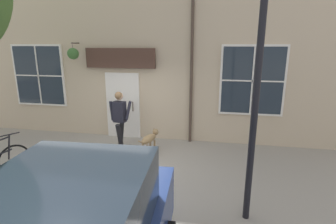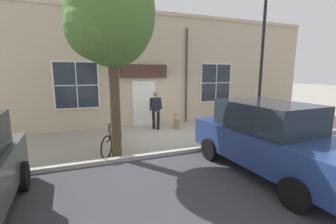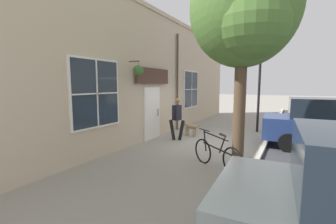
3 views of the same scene
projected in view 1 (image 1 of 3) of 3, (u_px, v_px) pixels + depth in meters
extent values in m
plane|color=gray|center=(113.00, 167.00, 6.53)|extent=(90.00, 90.00, 0.00)
cube|color=#B2ADA3|center=(69.00, 214.00, 4.62)|extent=(0.20, 28.00, 0.12)
cube|color=#C6B293|center=(138.00, 58.00, 8.12)|extent=(0.30, 18.00, 5.09)
cube|color=white|center=(123.00, 105.00, 8.43)|extent=(0.10, 1.10, 2.10)
cube|color=#232D38|center=(123.00, 107.00, 8.41)|extent=(0.03, 0.90, 1.90)
cylinder|color=#47382D|center=(133.00, 107.00, 8.28)|extent=(0.03, 0.03, 0.30)
cube|color=#4C3328|center=(120.00, 58.00, 7.95)|extent=(0.08, 2.20, 0.60)
cylinder|color=#47382D|center=(192.00, 68.00, 7.66)|extent=(0.09, 0.09, 4.58)
cylinder|color=#47382D|center=(75.00, 43.00, 7.98)|extent=(0.44, 0.04, 0.04)
cylinder|color=#47382D|center=(73.00, 49.00, 7.85)|extent=(0.01, 0.01, 0.34)
cone|color=#2D2823|center=(73.00, 57.00, 7.91)|extent=(0.32, 0.32, 0.18)
sphere|color=#3D6B33|center=(73.00, 54.00, 7.89)|extent=(0.34, 0.34, 0.34)
cube|color=white|center=(39.00, 75.00, 8.73)|extent=(0.08, 1.82, 2.02)
cube|color=#232D38|center=(39.00, 76.00, 8.70)|extent=(0.03, 1.70, 1.90)
cube|color=white|center=(38.00, 76.00, 8.68)|extent=(0.04, 0.04, 1.90)
cube|color=white|center=(38.00, 76.00, 8.68)|extent=(0.04, 1.70, 0.04)
cube|color=white|center=(252.00, 81.00, 7.49)|extent=(0.08, 1.82, 2.02)
cube|color=#232D38|center=(252.00, 81.00, 7.46)|extent=(0.03, 1.70, 1.90)
cube|color=white|center=(252.00, 81.00, 7.44)|extent=(0.04, 0.04, 1.90)
cube|color=white|center=(252.00, 81.00, 7.44)|extent=(0.04, 1.70, 0.04)
cylinder|color=black|center=(121.00, 133.00, 7.75)|extent=(0.32, 0.18, 0.82)
cylinder|color=black|center=(120.00, 138.00, 7.40)|extent=(0.32, 0.18, 0.82)
cube|color=black|center=(119.00, 112.00, 7.40)|extent=(0.28, 0.38, 0.59)
sphere|color=tan|center=(119.00, 96.00, 7.30)|extent=(0.22, 0.22, 0.22)
sphere|color=brown|center=(118.00, 96.00, 7.27)|extent=(0.21, 0.21, 0.21)
cylinder|color=black|center=(112.00, 111.00, 7.44)|extent=(0.17, 0.11, 0.57)
cylinder|color=black|center=(128.00, 110.00, 7.40)|extent=(0.34, 0.14, 0.52)
ellipsoid|color=#997A51|center=(149.00, 139.00, 7.20)|extent=(0.70, 0.40, 0.21)
cylinder|color=#997A51|center=(150.00, 145.00, 7.47)|extent=(0.06, 0.06, 0.35)
cylinder|color=#997A51|center=(155.00, 146.00, 7.41)|extent=(0.06, 0.06, 0.35)
cylinder|color=#997A51|center=(143.00, 150.00, 7.13)|extent=(0.06, 0.06, 0.35)
cylinder|color=#997A51|center=(147.00, 151.00, 7.07)|extent=(0.06, 0.06, 0.35)
sphere|color=#997A51|center=(156.00, 132.00, 7.52)|extent=(0.17, 0.17, 0.17)
cone|color=#997A51|center=(157.00, 131.00, 7.62)|extent=(0.12, 0.11, 0.09)
cone|color=#997A51|center=(154.00, 129.00, 7.51)|extent=(0.06, 0.06, 0.07)
cone|color=#997A51|center=(157.00, 130.00, 7.47)|extent=(0.06, 0.06, 0.07)
cylinder|color=#997A51|center=(141.00, 142.00, 6.83)|extent=(0.21, 0.09, 0.14)
torus|color=black|center=(15.00, 159.00, 6.20)|extent=(0.62, 0.41, 0.70)
cylinder|color=black|center=(9.00, 147.00, 6.06)|extent=(0.13, 0.09, 0.58)
cylinder|color=black|center=(9.00, 135.00, 6.01)|extent=(0.41, 0.27, 0.03)
cylinder|color=black|center=(258.00, 76.00, 4.01)|extent=(0.11, 0.11, 4.99)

